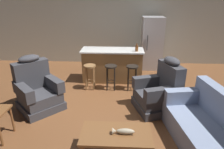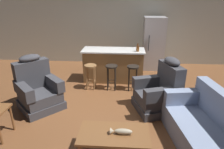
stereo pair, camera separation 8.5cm
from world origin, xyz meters
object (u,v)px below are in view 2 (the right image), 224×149
at_px(refrigerator, 153,43).
at_px(couch, 210,133).
at_px(fish_figurine, 121,132).
at_px(bar_stool_middle, 112,73).
at_px(bottle_tall_green, 138,48).
at_px(bar_stool_right, 133,73).
at_px(recliner_near_island, 160,92).
at_px(bar_stool_left, 91,72).
at_px(recliner_near_lamp, 38,90).
at_px(kitchen_island, 113,65).
at_px(coffee_table, 114,136).

bearing_deg(refrigerator, couch, -83.55).
xyz_separation_m(fish_figurine, couch, (1.43, 0.21, -0.12)).
bearing_deg(bar_stool_middle, bottle_tall_green, 34.87).
relative_size(couch, bar_stool_right, 2.95).
height_order(fish_figurine, recliner_near_island, recliner_near_island).
relative_size(bar_stool_left, refrigerator, 0.39).
relative_size(recliner_near_lamp, bar_stool_left, 1.76).
height_order(recliner_near_island, kitchen_island, recliner_near_island).
distance_m(recliner_near_island, bar_stool_middle, 1.50).
xyz_separation_m(coffee_table, fish_figurine, (0.11, -0.01, 0.10)).
bearing_deg(recliner_near_island, fish_figurine, 43.43).
height_order(couch, recliner_near_lamp, recliner_near_lamp).
distance_m(couch, recliner_near_lamp, 3.54).
bearing_deg(fish_figurine, recliner_near_island, 61.37).
distance_m(coffee_table, bar_stool_left, 2.57).
bearing_deg(recliner_near_lamp, bar_stool_left, 90.87).
distance_m(coffee_table, fish_figurine, 0.15).
bearing_deg(bar_stool_middle, recliner_near_island, -40.98).
bearing_deg(coffee_table, bottle_tall_green, 80.82).
distance_m(bar_stool_left, bar_stool_right, 1.13).
xyz_separation_m(recliner_near_lamp, refrigerator, (2.88, 2.89, 0.46)).
bearing_deg(coffee_table, bar_stool_left, 107.87).
bearing_deg(fish_figurine, refrigerator, 77.28).
relative_size(recliner_near_island, refrigerator, 0.68).
bearing_deg(couch, refrigerator, -92.68).
distance_m(bar_stool_middle, refrigerator, 2.28).
distance_m(bar_stool_right, refrigerator, 2.01).
height_order(kitchen_island, bottle_tall_green, bottle_tall_green).
height_order(recliner_near_lamp, recliner_near_island, same).
relative_size(recliner_near_island, kitchen_island, 0.67).
height_order(fish_figurine, bar_stool_right, bar_stool_right).
height_order(fish_figurine, bottle_tall_green, bottle_tall_green).
bearing_deg(coffee_table, bar_stool_right, 81.90).
height_order(coffee_table, kitchen_island, kitchen_island).
height_order(recliner_near_lamp, kitchen_island, recliner_near_lamp).
relative_size(bar_stool_left, bottle_tall_green, 3.00).
height_order(bar_stool_left, refrigerator, refrigerator).
bearing_deg(bar_stool_left, couch, -43.95).
bearing_deg(bar_stool_right, couch, -62.05).
distance_m(fish_figurine, recliner_near_island, 1.68).
xyz_separation_m(recliner_near_lamp, bar_stool_left, (1.02, 1.06, 0.05)).
bearing_deg(bar_stool_right, recliner_near_lamp, -153.84).
height_order(fish_figurine, kitchen_island, kitchen_island).
bearing_deg(refrigerator, recliner_near_island, -93.34).
height_order(bar_stool_left, bottle_tall_green, bottle_tall_green).
bearing_deg(recliner_near_island, couch, 98.48).
relative_size(bar_stool_right, bottle_tall_green, 3.00).
distance_m(bar_stool_right, bottle_tall_green, 0.75).
bearing_deg(recliner_near_island, recliner_near_lamp, -16.39).
bearing_deg(couch, bar_stool_middle, -61.04).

